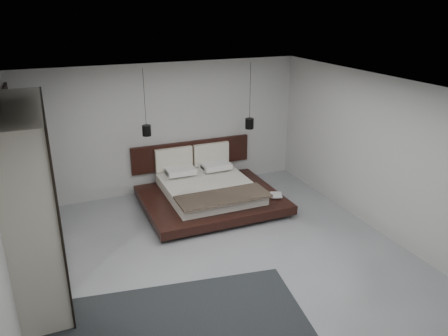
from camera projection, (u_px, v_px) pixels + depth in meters
name	position (u px, v px, depth m)	size (l,w,h in m)	color
floor	(219.00, 254.00, 7.28)	(6.00, 6.00, 0.00)	#94969C
ceiling	(218.00, 87.00, 6.29)	(6.00, 6.00, 0.00)	white
wall_back	(167.00, 129.00, 9.38)	(6.00, 6.00, 0.00)	#B3B3B1
wall_front	(336.00, 284.00, 4.20)	(6.00, 6.00, 0.00)	#B3B3B1
wall_left	(7.00, 209.00, 5.71)	(6.00, 6.00, 0.00)	#B3B3B1
wall_right	(373.00, 153.00, 7.87)	(6.00, 6.00, 0.00)	#B3B3B1
lattice_screen	(17.00, 159.00, 7.87)	(0.05, 0.90, 2.60)	black
bed	(208.00, 191.00, 9.02)	(2.72, 2.37, 1.07)	black
book_lower	(271.00, 195.00, 8.87)	(0.19, 0.26, 0.02)	#99724C
book_upper	(271.00, 195.00, 8.83)	(0.22, 0.30, 0.02)	#99724C
pendant_left	(147.00, 130.00, 8.52)	(0.17, 0.17, 1.31)	black
pendant_right	(249.00, 123.00, 9.35)	(0.18, 0.18, 1.41)	black
wardrobe	(32.00, 198.00, 6.19)	(0.64, 2.72, 2.67)	beige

